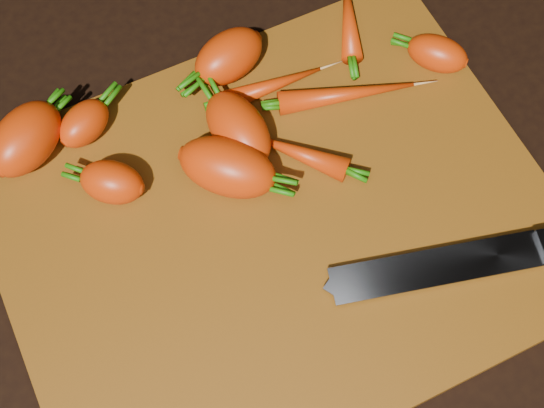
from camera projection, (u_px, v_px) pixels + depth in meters
name	position (u px, v px, depth m)	size (l,w,h in m)	color
ground	(277.00, 228.00, 0.71)	(2.00, 2.00, 0.01)	black
cutting_board	(277.00, 224.00, 0.70)	(0.50, 0.40, 0.01)	brown
carrot_0	(25.00, 139.00, 0.70)	(0.08, 0.05, 0.05)	#C02E04
carrot_1	(112.00, 182.00, 0.69)	(0.06, 0.04, 0.04)	#C02E04
carrot_2	(227.00, 167.00, 0.69)	(0.09, 0.05, 0.05)	#C02E04
carrot_3	(238.00, 128.00, 0.71)	(0.08, 0.05, 0.05)	#C02E04
carrot_4	(229.00, 57.00, 0.74)	(0.08, 0.05, 0.05)	#C02E04
carrot_5	(84.00, 123.00, 0.72)	(0.06, 0.04, 0.04)	#C02E04
carrot_6	(437.00, 54.00, 0.75)	(0.06, 0.04, 0.04)	#C02E04
carrot_7	(349.00, 17.00, 0.78)	(0.10, 0.02, 0.02)	#C02E04
carrot_8	(347.00, 94.00, 0.74)	(0.13, 0.02, 0.02)	#C02E04
carrot_9	(301.00, 154.00, 0.71)	(0.09, 0.02, 0.02)	#C02E04
carrot_10	(271.00, 86.00, 0.75)	(0.10, 0.02, 0.02)	#C02E04
knife	(457.00, 263.00, 0.67)	(0.31, 0.11, 0.02)	gray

